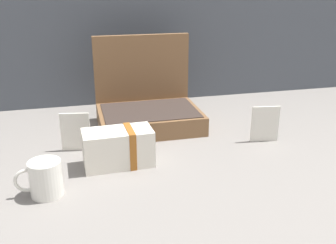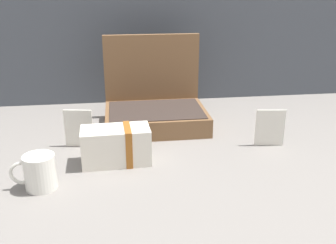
% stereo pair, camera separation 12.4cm
% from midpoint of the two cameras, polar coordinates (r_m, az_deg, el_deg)
% --- Properties ---
extents(ground_plane, '(6.00, 6.00, 0.00)m').
position_cam_midpoint_polar(ground_plane, '(1.30, 3.29, -4.10)').
color(ground_plane, slate).
extents(open_suitcase, '(0.38, 0.29, 0.33)m').
position_cam_midpoint_polar(open_suitcase, '(1.50, 0.41, 2.35)').
color(open_suitcase, brown).
rests_on(open_suitcase, ground_plane).
extents(cream_toiletry_bag, '(0.21, 0.11, 0.12)m').
position_cam_midpoint_polar(cream_toiletry_bag, '(1.19, -4.52, -3.50)').
color(cream_toiletry_bag, silver).
rests_on(cream_toiletry_bag, ground_plane).
extents(coffee_mug, '(0.12, 0.08, 0.10)m').
position_cam_midpoint_polar(coffee_mug, '(1.09, -15.27, -7.15)').
color(coffee_mug, silver).
rests_on(coffee_mug, ground_plane).
extents(info_card_left, '(0.10, 0.02, 0.13)m').
position_cam_midpoint_polar(info_card_left, '(1.37, 17.22, -0.87)').
color(info_card_left, silver).
rests_on(info_card_left, ground_plane).
extents(poster_card_right, '(0.09, 0.02, 0.13)m').
position_cam_midpoint_polar(poster_card_right, '(1.32, -10.35, -0.96)').
color(poster_card_right, white).
rests_on(poster_card_right, ground_plane).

